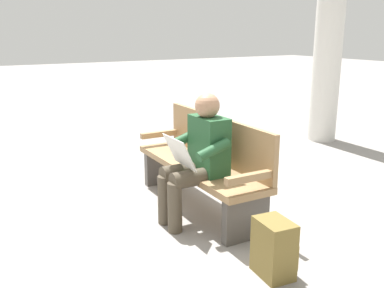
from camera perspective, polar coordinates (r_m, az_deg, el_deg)
The scene contains 5 objects.
ground_plane at distance 4.36m, azimuth 0.79°, elevation -8.27°, with size 40.00×40.00×0.00m, color gray.
bench_near at distance 4.23m, azimuth 1.64°, elevation -2.36°, with size 1.81×0.52×0.90m.
person_seated at distance 3.84m, azimuth 0.80°, elevation -1.52°, with size 0.58×0.58×1.18m.
backpack at distance 3.20m, azimuth 10.86°, elevation -13.43°, with size 0.31×0.28×0.42m.
support_pillar at distance 7.07m, azimuth 17.73°, elevation 14.15°, with size 0.43×0.43×3.42m, color silver.
Camera 1 is at (-3.43, 2.07, 1.71)m, focal length 40.32 mm.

